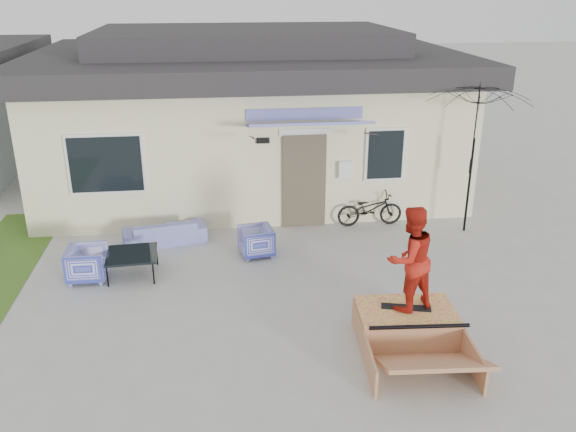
{
  "coord_description": "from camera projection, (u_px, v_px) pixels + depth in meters",
  "views": [
    {
      "loc": [
        -0.95,
        -8.02,
        5.18
      ],
      "look_at": [
        0.3,
        1.8,
        1.3
      ],
      "focal_mm": 37.57,
      "sensor_mm": 36.0,
      "label": 1
    }
  ],
  "objects": [
    {
      "name": "skate_ramp",
      "position": [
        406.0,
        324.0,
        9.28
      ],
      "size": [
        1.61,
        2.06,
        0.49
      ],
      "primitive_type": null,
      "rotation": [
        0.0,
        0.0,
        -0.07
      ],
      "color": "#AD724C",
      "rests_on": "ground"
    },
    {
      "name": "ground",
      "position": [
        283.0,
        336.0,
        9.41
      ],
      "size": [
        90.0,
        90.0,
        0.0
      ],
      "primitive_type": "plane",
      "color": "#A8A7A2",
      "rests_on": "ground"
    },
    {
      "name": "skateboard",
      "position": [
        406.0,
        307.0,
        9.23
      ],
      "size": [
        0.78,
        0.38,
        0.05
      ],
      "primitive_type": "cube",
      "rotation": [
        0.0,
        0.0,
        -0.26
      ],
      "color": "black",
      "rests_on": "skate_ramp"
    },
    {
      "name": "armchair_left",
      "position": [
        87.0,
        262.0,
        11.07
      ],
      "size": [
        0.65,
        0.7,
        0.71
      ],
      "primitive_type": "imported",
      "rotation": [
        0.0,
        0.0,
        1.56
      ],
      "color": "#202DA3",
      "rests_on": "ground"
    },
    {
      "name": "house",
      "position": [
        248.0,
        110.0,
        16.09
      ],
      "size": [
        10.8,
        8.49,
        4.1
      ],
      "color": "beige",
      "rests_on": "ground"
    },
    {
      "name": "bicycle",
      "position": [
        370.0,
        205.0,
        13.51
      ],
      "size": [
        1.49,
        0.54,
        0.95
      ],
      "primitive_type": "imported",
      "rotation": [
        0.0,
        0.0,
        1.59
      ],
      "color": "black",
      "rests_on": "ground"
    },
    {
      "name": "patio_umbrella",
      "position": [
        473.0,
        154.0,
        12.74
      ],
      "size": [
        2.63,
        2.52,
        2.2
      ],
      "color": "black",
      "rests_on": "ground"
    },
    {
      "name": "skater",
      "position": [
        410.0,
        257.0,
        8.92
      ],
      "size": [
        0.97,
        0.87,
        1.64
      ],
      "primitive_type": "imported",
      "rotation": [
        0.0,
        0.0,
        3.51
      ],
      "color": "#B62013",
      "rests_on": "skateboard"
    },
    {
      "name": "loveseat",
      "position": [
        164.0,
        228.0,
        12.64
      ],
      "size": [
        1.77,
        0.82,
        0.67
      ],
      "primitive_type": "imported",
      "rotation": [
        0.0,
        0.0,
        3.34
      ],
      "color": "#202DA3",
      "rests_on": "ground"
    },
    {
      "name": "armchair_right",
      "position": [
        256.0,
        240.0,
        12.06
      ],
      "size": [
        0.7,
        0.73,
        0.66
      ],
      "primitive_type": "imported",
      "rotation": [
        0.0,
        0.0,
        -1.41
      ],
      "color": "#202DA3",
      "rests_on": "ground"
    },
    {
      "name": "coffee_table",
      "position": [
        133.0,
        264.0,
        11.26
      ],
      "size": [
        0.97,
        0.97,
        0.45
      ],
      "primitive_type": "cube",
      "rotation": [
        0.0,
        0.0,
        0.06
      ],
      "color": "black",
      "rests_on": "ground"
    }
  ]
}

